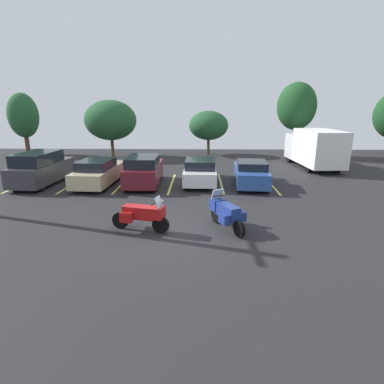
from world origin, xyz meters
The scene contains 14 objects.
ground centered at (0.00, 0.00, -0.05)m, with size 44.00×44.00×0.10m, color #262628.
motorcycle_touring centered at (-1.00, -0.06, 0.66)m, with size 2.25×1.11×1.39m.
motorcycle_second centered at (2.13, 0.26, 0.67)m, with size 1.35×2.04×1.41m.
parking_stripes centered at (-2.02, 7.18, 0.00)m, with size 14.99×4.90×0.01m.
car_charcoal centered at (-8.21, 6.87, 0.96)m, with size 2.15×4.73×1.95m.
car_champagne centered at (-4.79, 6.87, 0.75)m, with size 2.11×4.93×1.54m.
car_maroon centered at (-2.12, 6.81, 0.87)m, with size 1.92×4.33×1.75m.
car_white centered at (1.18, 7.38, 0.73)m, with size 1.95×4.58×1.49m.
car_blue centered at (4.16, 6.88, 0.72)m, with size 2.07×4.35×1.46m.
box_truck centered at (9.71, 12.34, 1.51)m, with size 2.75×6.21×2.83m.
tree_far_right centered at (-6.71, 16.87, 3.25)m, with size 4.50×4.50×4.99m.
tree_rear centered at (1.97, 18.27, 2.72)m, with size 3.62×3.62×4.04m.
tree_center_right centered at (9.71, 17.69, 4.43)m, with size 3.41×3.41×6.50m.
tree_center_left centered at (-15.16, 18.13, 3.59)m, with size 2.68×2.68×5.63m.
Camera 1 is at (1.11, -10.82, 4.60)m, focal length 28.88 mm.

